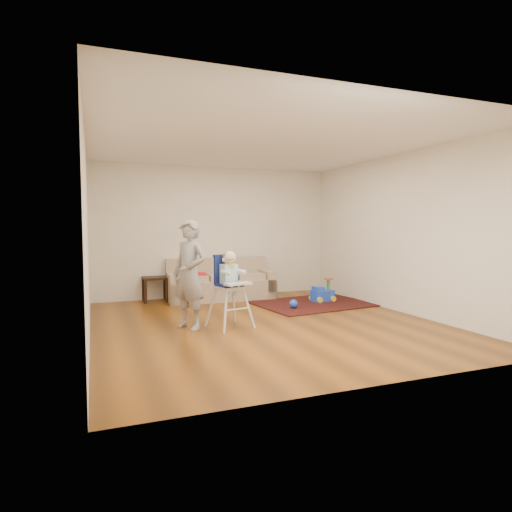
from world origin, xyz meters
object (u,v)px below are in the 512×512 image
object	(u,v)px
side_table	(155,289)
toy_ball	(294,304)
high_chair	(230,291)
ride_on_toy	(322,290)
adult	(189,275)
sofa	(221,279)

from	to	relation	value
side_table	toy_ball	bearing A→B (deg)	-38.05
toy_ball	high_chair	size ratio (longest dim) A/B	0.14
high_chair	ride_on_toy	bearing A→B (deg)	15.39
side_table	adult	size ratio (longest dim) A/B	0.31
high_chair	adult	distance (m)	0.63
side_table	ride_on_toy	bearing A→B (deg)	-22.60
sofa	high_chair	distance (m)	2.44
side_table	high_chair	xyz separation A→B (m)	(0.71, -2.62, 0.30)
sofa	toy_ball	xyz separation A→B (m)	(0.92, -1.46, -0.32)
high_chair	adult	world-z (taller)	adult
adult	high_chair	bearing A→B (deg)	40.82
sofa	ride_on_toy	bearing A→B (deg)	-26.77
sofa	toy_ball	bearing A→B (deg)	-54.73
ride_on_toy	adult	xyz separation A→B (m)	(-2.88, -1.21, 0.54)
ride_on_toy	high_chair	bearing A→B (deg)	-153.98
side_table	high_chair	bearing A→B (deg)	-74.89
sofa	toy_ball	distance (m)	1.76
adult	ride_on_toy	bearing A→B (deg)	79.18
side_table	adult	bearing A→B (deg)	-86.48
side_table	toy_ball	world-z (taller)	side_table
side_table	toy_ball	distance (m)	2.78
toy_ball	adult	distance (m)	2.28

